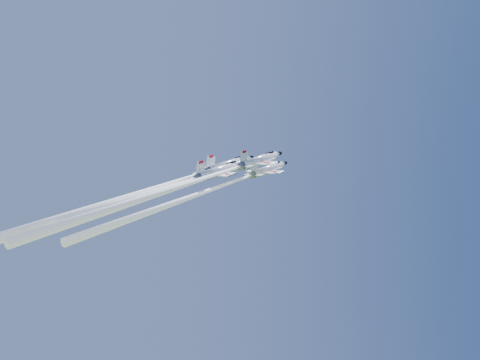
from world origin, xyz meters
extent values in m
cylinder|color=white|center=(7.22, 3.88, 104.52)|extent=(4.28, 6.49, 10.30)
cone|color=white|center=(11.90, 7.04, 107.03)|extent=(2.65, 2.89, 2.74)
cone|color=black|center=(12.98, 7.77, 107.61)|extent=(1.34, 1.46, 1.37)
cone|color=slate|center=(2.90, 0.96, 102.20)|extent=(2.47, 2.49, 1.89)
ellipsoid|color=black|center=(10.13, 5.67, 106.68)|extent=(2.67, 2.36, 1.98)
cube|color=black|center=(9.10, 4.91, 106.35)|extent=(0.87, 0.72, 0.66)
cube|color=white|center=(6.47, 3.44, 103.90)|extent=(7.85, 8.13, 3.34)
cube|color=white|center=(8.09, 5.79, 105.42)|extent=(2.83, 2.31, 1.46)
cube|color=white|center=(9.44, 4.16, 104.93)|extent=(2.83, 2.31, 1.46)
cube|color=white|center=(3.54, 1.42, 102.46)|extent=(4.20, 4.40, 1.79)
cube|color=white|center=(3.46, 0.95, 103.84)|extent=(2.16, 2.26, 3.19)
cube|color=#BB0917|center=(3.44, 0.59, 104.98)|extent=(0.98, 0.85, 0.88)
cube|color=black|center=(7.37, 4.22, 103.81)|extent=(6.91, 4.85, 3.74)
sphere|color=white|center=(2.73, 0.85, 102.11)|extent=(0.93, 1.00, 0.90)
cone|color=white|center=(-14.94, -11.07, 92.63)|extent=(11.16, 21.78, 42.66)
cylinder|color=white|center=(-1.94, 3.73, 104.93)|extent=(5.11, 7.74, 12.29)
cone|color=white|center=(3.65, 7.50, 107.93)|extent=(3.16, 3.45, 3.26)
cone|color=black|center=(4.95, 8.38, 108.63)|extent=(1.60, 1.74, 1.64)
cone|color=slate|center=(-7.09, 0.25, 102.17)|extent=(2.95, 2.97, 2.25)
ellipsoid|color=black|center=(1.54, 5.87, 107.52)|extent=(3.18, 2.82, 2.36)
cube|color=black|center=(0.31, 4.96, 107.11)|extent=(1.04, 0.86, 0.78)
cube|color=white|center=(-2.83, 3.20, 104.19)|extent=(9.37, 9.71, 3.99)
cube|color=white|center=(-0.90, 6.01, 106.01)|extent=(3.38, 2.75, 1.74)
cube|color=white|center=(0.72, 4.07, 105.43)|extent=(3.38, 2.75, 1.74)
cube|color=white|center=(-6.32, 0.80, 102.47)|extent=(5.02, 5.26, 2.14)
cube|color=white|center=(-6.41, 0.24, 104.12)|extent=(2.58, 2.70, 3.81)
cube|color=#BB0917|center=(-6.45, -0.19, 105.49)|extent=(1.17, 1.02, 1.05)
cube|color=black|center=(-1.75, 4.13, 104.08)|extent=(8.25, 5.79, 4.46)
sphere|color=white|center=(-7.29, 0.12, 102.06)|extent=(1.11, 1.19, 1.07)
cone|color=white|center=(-26.41, -12.78, 91.80)|extent=(12.33, 23.80, 46.30)
cylinder|color=white|center=(3.63, -2.51, 104.60)|extent=(4.63, 7.01, 11.13)
cone|color=white|center=(8.69, 0.91, 107.32)|extent=(2.87, 3.13, 2.96)
cone|color=black|center=(9.87, 1.70, 107.95)|extent=(1.45, 1.57, 1.48)
cone|color=slate|center=(-1.04, -5.66, 102.09)|extent=(2.67, 2.69, 2.04)
ellipsoid|color=black|center=(6.79, -0.57, 106.94)|extent=(2.88, 2.56, 2.14)
cube|color=black|center=(5.67, -1.39, 106.58)|extent=(0.94, 0.77, 0.71)
cube|color=white|center=(2.82, -2.99, 103.93)|extent=(8.49, 8.79, 3.61)
cube|color=white|center=(4.57, -0.44, 105.57)|extent=(3.06, 2.50, 1.58)
cube|color=white|center=(6.04, -2.20, 105.05)|extent=(3.06, 2.50, 1.58)
cube|color=white|center=(-0.34, -5.16, 102.37)|extent=(4.55, 4.76, 1.93)
cube|color=white|center=(-0.43, -5.67, 103.87)|extent=(2.33, 2.44, 3.45)
cube|color=#BB0917|center=(-0.45, -6.06, 105.11)|extent=(1.06, 0.92, 0.96)
cube|color=black|center=(3.80, -2.14, 103.83)|extent=(7.47, 5.25, 4.04)
sphere|color=white|center=(-1.22, -5.78, 102.00)|extent=(1.01, 1.08, 0.97)
cone|color=white|center=(-20.13, -18.54, 91.85)|extent=(11.97, 23.33, 45.67)
cylinder|color=white|center=(-5.11, -2.64, 101.66)|extent=(4.91, 7.44, 11.81)
cone|color=white|center=(0.26, 0.99, 104.54)|extent=(3.04, 3.32, 3.14)
cone|color=black|center=(1.51, 1.83, 105.21)|extent=(1.53, 1.67, 1.58)
cone|color=slate|center=(-10.06, -5.98, 99.01)|extent=(2.83, 2.85, 2.16)
ellipsoid|color=black|center=(-1.76, -0.58, 104.15)|extent=(3.06, 2.71, 2.27)
cube|color=black|center=(-2.95, -1.45, 103.76)|extent=(1.00, 0.82, 0.75)
cube|color=white|center=(-5.97, -3.14, 100.96)|extent=(9.01, 9.33, 3.83)
cube|color=white|center=(-4.11, -0.44, 102.70)|extent=(3.25, 2.65, 1.67)
cube|color=white|center=(-2.55, -2.31, 102.14)|extent=(3.25, 2.65, 1.67)
cube|color=white|center=(-9.33, -5.45, 99.30)|extent=(4.82, 5.05, 2.05)
cube|color=white|center=(-9.41, -5.99, 100.88)|extent=(2.48, 2.59, 3.66)
cube|color=#BB0917|center=(-9.45, -6.41, 102.20)|extent=(1.12, 0.98, 1.01)
cube|color=black|center=(-4.93, -2.25, 100.85)|extent=(7.93, 5.56, 4.29)
sphere|color=white|center=(-10.25, -6.11, 98.90)|extent=(1.07, 1.14, 1.03)
cone|color=white|center=(-21.89, -13.96, 92.66)|extent=(8.44, 15.38, 28.72)
camera|label=1|loc=(-23.60, -108.57, 71.88)|focal=40.00mm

